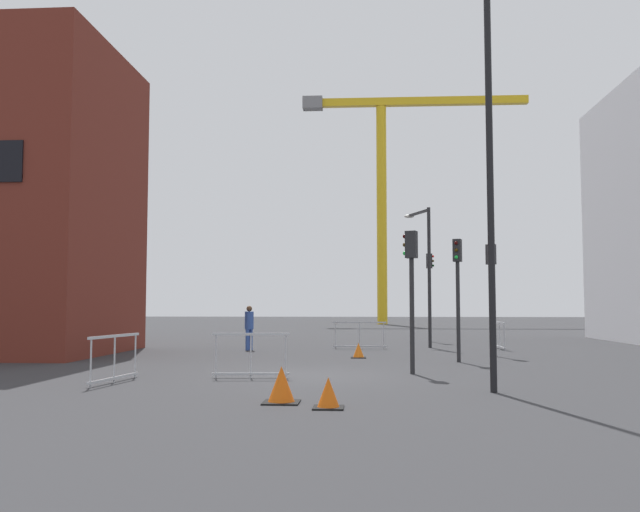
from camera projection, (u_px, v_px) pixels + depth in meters
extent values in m
plane|color=#333335|center=(310.00, 375.00, 17.12)|extent=(160.00, 160.00, 0.00)
cube|color=black|center=(5.00, 161.00, 21.09)|extent=(1.10, 0.06, 1.30)
cylinder|color=gold|center=(382.00, 214.00, 61.40)|extent=(0.90, 0.90, 19.70)
cube|color=gold|center=(419.00, 102.00, 61.93)|extent=(19.46, 0.91, 0.70)
cube|color=slate|center=(313.00, 103.00, 62.48)|extent=(1.81, 1.22, 1.10)
cylinder|color=black|center=(490.00, 172.00, 14.07)|extent=(0.14, 0.14, 8.97)
cylinder|color=#232326|center=(429.00, 277.00, 28.05)|extent=(0.14, 0.14, 5.77)
cube|color=#232326|center=(419.00, 213.00, 29.19)|extent=(0.78, 1.88, 0.10)
ellipsoid|color=silver|center=(409.00, 216.00, 30.13)|extent=(0.44, 0.24, 0.16)
cylinder|color=#2D2D30|center=(492.00, 310.00, 23.58)|extent=(0.12, 0.12, 3.15)
cube|color=#2D2D30|center=(491.00, 254.00, 23.71)|extent=(0.36, 0.37, 0.70)
sphere|color=#390605|center=(487.00, 248.00, 23.87)|extent=(0.11, 0.11, 0.11)
sphere|color=#3C2905|center=(487.00, 255.00, 23.86)|extent=(0.11, 0.11, 0.11)
sphere|color=green|center=(487.00, 261.00, 23.84)|extent=(0.11, 0.11, 0.11)
cylinder|color=#232326|center=(430.00, 305.00, 32.43)|extent=(0.12, 0.12, 3.48)
cube|color=#232326|center=(429.00, 261.00, 32.58)|extent=(0.31, 0.28, 0.70)
sphere|color=red|center=(433.00, 256.00, 32.56)|extent=(0.11, 0.11, 0.11)
sphere|color=#3C2905|center=(433.00, 261.00, 32.54)|extent=(0.11, 0.11, 0.11)
sphere|color=#07330F|center=(433.00, 266.00, 32.52)|extent=(0.11, 0.11, 0.11)
cylinder|color=#232326|center=(412.00, 316.00, 17.51)|extent=(0.12, 0.12, 2.96)
cube|color=#232326|center=(411.00, 245.00, 17.64)|extent=(0.35, 0.32, 0.70)
sphere|color=#390605|center=(405.00, 236.00, 17.73)|extent=(0.11, 0.11, 0.11)
sphere|color=#3C2905|center=(405.00, 245.00, 17.72)|extent=(0.11, 0.11, 0.11)
sphere|color=green|center=(405.00, 253.00, 17.70)|extent=(0.11, 0.11, 0.11)
cylinder|color=#232326|center=(458.00, 312.00, 21.07)|extent=(0.12, 0.12, 3.09)
cube|color=#232326|center=(457.00, 250.00, 21.20)|extent=(0.32, 0.34, 0.70)
sphere|color=#390605|center=(456.00, 243.00, 21.05)|extent=(0.11, 0.11, 0.11)
sphere|color=#3C2905|center=(456.00, 250.00, 21.04)|extent=(0.11, 0.11, 0.11)
sphere|color=green|center=(456.00, 257.00, 21.02)|extent=(0.11, 0.11, 0.11)
cylinder|color=#33519E|center=(251.00, 340.00, 26.48)|extent=(0.14, 0.14, 0.81)
cylinder|color=#33519E|center=(247.00, 340.00, 26.32)|extent=(0.14, 0.14, 0.81)
cylinder|color=#33519E|center=(249.00, 320.00, 26.45)|extent=(0.34, 0.34, 0.68)
sphere|color=brown|center=(249.00, 309.00, 26.48)|extent=(0.22, 0.22, 0.22)
cube|color=#B2B5BA|center=(499.00, 323.00, 26.99)|extent=(0.07, 1.99, 0.06)
cube|color=#B2B5BA|center=(500.00, 347.00, 26.93)|extent=(0.07, 1.99, 0.06)
cylinder|color=#B2B5BA|center=(504.00, 337.00, 26.07)|extent=(0.04, 0.04, 1.05)
cylinder|color=#B2B5BA|center=(500.00, 336.00, 26.96)|extent=(0.04, 0.04, 1.05)
cylinder|color=#B2B5BA|center=(495.00, 335.00, 27.85)|extent=(0.04, 0.04, 1.05)
cube|color=#B2B5BA|center=(251.00, 334.00, 16.47)|extent=(1.86, 0.22, 0.06)
cube|color=#B2B5BA|center=(251.00, 374.00, 16.41)|extent=(1.86, 0.22, 0.06)
cylinder|color=#B2B5BA|center=(216.00, 356.00, 16.42)|extent=(0.04, 0.04, 1.05)
cylinder|color=#B2B5BA|center=(251.00, 356.00, 16.44)|extent=(0.04, 0.04, 1.05)
cylinder|color=#B2B5BA|center=(285.00, 356.00, 16.45)|extent=(0.04, 0.04, 1.05)
cube|color=#B2B5BA|center=(115.00, 336.00, 15.57)|extent=(0.36, 2.26, 0.06)
cube|color=#B2B5BA|center=(114.00, 378.00, 15.51)|extent=(0.36, 2.26, 0.06)
cylinder|color=#B2B5BA|center=(91.00, 363.00, 14.54)|extent=(0.04, 0.04, 1.05)
cylinder|color=#B2B5BA|center=(114.00, 359.00, 15.54)|extent=(0.04, 0.04, 1.05)
cylinder|color=#B2B5BA|center=(135.00, 356.00, 16.53)|extent=(0.04, 0.04, 1.05)
cube|color=#B2B5BA|center=(359.00, 322.00, 27.28)|extent=(2.15, 0.17, 0.06)
cube|color=#B2B5BA|center=(359.00, 346.00, 27.22)|extent=(2.15, 0.17, 0.06)
cylinder|color=#B2B5BA|center=(335.00, 335.00, 27.36)|extent=(0.04, 0.04, 1.05)
cylinder|color=#B2B5BA|center=(359.00, 336.00, 27.25)|extent=(0.04, 0.04, 1.05)
cylinder|color=#B2B5BA|center=(384.00, 336.00, 27.13)|extent=(0.04, 0.04, 1.05)
cube|color=black|center=(281.00, 402.00, 12.27)|extent=(0.65, 0.65, 0.03)
cone|color=#E55B0F|center=(281.00, 385.00, 12.30)|extent=(0.50, 0.50, 0.66)
cube|color=black|center=(328.00, 408.00, 11.64)|extent=(0.52, 0.52, 0.03)
cone|color=#E55B0F|center=(328.00, 393.00, 11.66)|extent=(0.40, 0.40, 0.53)
cube|color=black|center=(359.00, 358.00, 22.60)|extent=(0.50, 0.50, 0.03)
cone|color=orange|center=(359.00, 350.00, 22.62)|extent=(0.38, 0.38, 0.50)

